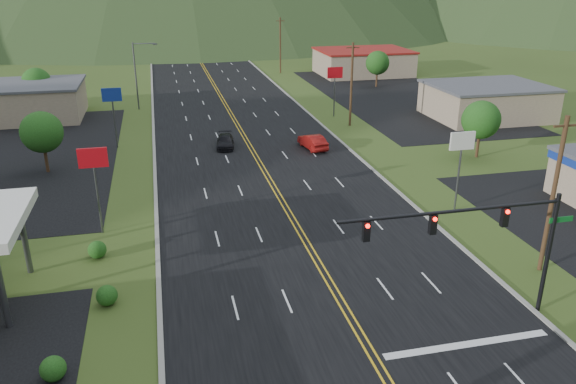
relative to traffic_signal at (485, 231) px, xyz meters
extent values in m
cylinder|color=black|center=(4.02, 0.00, -1.83)|extent=(0.24, 0.24, 7.00)
cylinder|color=black|center=(-1.98, 0.00, 1.27)|extent=(12.00, 0.18, 0.18)
cube|color=#0C591E|center=(4.42, 0.00, 0.17)|extent=(1.40, 0.06, 0.30)
cube|color=black|center=(1.02, 0.00, 0.67)|extent=(0.35, 0.28, 1.05)
sphere|color=#FF0C05|center=(1.02, -0.18, 1.02)|extent=(0.22, 0.22, 0.22)
cube|color=black|center=(-2.98, 0.00, 0.67)|extent=(0.35, 0.28, 1.05)
sphere|color=#FF0C05|center=(-2.98, -0.18, 1.02)|extent=(0.22, 0.22, 0.22)
cube|color=black|center=(-6.48, 0.00, 0.67)|extent=(0.35, 0.28, 1.05)
sphere|color=#FF0C05|center=(-6.48, -0.18, 1.02)|extent=(0.22, 0.22, 0.22)
cylinder|color=#59595E|center=(-18.48, 56.00, -0.83)|extent=(0.20, 0.20, 9.00)
cylinder|color=#59595E|center=(-17.04, 56.00, 3.47)|extent=(2.88, 0.12, 0.12)
cube|color=#59595E|center=(-15.60, 56.00, 3.37)|extent=(0.60, 0.25, 0.18)
cylinder|color=#59595E|center=(-24.48, 5.00, -2.83)|extent=(0.36, 0.36, 5.00)
cylinder|color=#59595E|center=(-24.48, 11.00, -2.83)|extent=(0.36, 0.36, 5.00)
cube|color=tan|center=(-34.48, 54.00, -3.23)|extent=(18.00, 11.00, 4.20)
cube|color=#4C4C51|center=(-34.48, 54.00, -0.98)|extent=(18.40, 11.40, 0.30)
cube|color=tan|center=(25.52, 41.00, -3.33)|extent=(14.00, 11.00, 4.00)
cube|color=#4C4C51|center=(25.52, 41.00, -1.18)|extent=(14.40, 11.40, 0.30)
cube|color=tan|center=(21.52, 76.00, -3.23)|extent=(16.00, 12.00, 4.20)
cube|color=maroon|center=(21.52, 76.00, -0.98)|extent=(16.40, 12.40, 0.30)
cylinder|color=#59595E|center=(-20.48, 16.00, -2.83)|extent=(0.16, 0.16, 5.00)
cube|color=#B10A13|center=(-20.48, 16.00, 0.37)|extent=(2.00, 0.18, 1.40)
cylinder|color=#59595E|center=(-20.48, 38.00, -2.83)|extent=(0.16, 0.16, 5.00)
cube|color=navy|center=(-20.48, 38.00, 0.37)|extent=(2.00, 0.18, 1.40)
cylinder|color=#59595E|center=(6.52, 14.00, -2.83)|extent=(0.16, 0.16, 5.00)
cube|color=white|center=(6.52, 14.00, 0.37)|extent=(2.00, 0.18, 1.40)
cylinder|color=#59595E|center=(6.52, 46.00, -2.83)|extent=(0.16, 0.16, 5.00)
cube|color=#B10A13|center=(6.52, 46.00, 0.37)|extent=(2.00, 0.18, 1.40)
cylinder|color=#382314|center=(-26.48, 31.00, -3.83)|extent=(0.30, 0.30, 3.00)
sphere|color=#1A3E11|center=(-26.48, 31.00, -1.43)|extent=(3.84, 3.84, 3.84)
cylinder|color=#382314|center=(-31.48, 58.00, -3.83)|extent=(0.30, 0.30, 3.00)
sphere|color=#1A3E11|center=(-31.48, 58.00, -1.43)|extent=(3.84, 3.84, 3.84)
cylinder|color=#382314|center=(15.52, 26.00, -3.83)|extent=(0.30, 0.30, 3.00)
sphere|color=#1A3E11|center=(15.52, 26.00, -1.43)|extent=(3.84, 3.84, 3.84)
cylinder|color=#382314|center=(19.52, 64.00, -3.83)|extent=(0.30, 0.30, 3.00)
sphere|color=#1A3E11|center=(19.52, 64.00, -1.43)|extent=(3.84, 3.84, 3.84)
cylinder|color=#382314|center=(7.02, 4.00, -0.33)|extent=(0.28, 0.28, 10.00)
cube|color=#382314|center=(7.02, 4.00, 4.07)|extent=(1.60, 0.12, 0.12)
cylinder|color=#382314|center=(7.02, 41.00, -0.33)|extent=(0.28, 0.28, 10.00)
cube|color=#382314|center=(7.02, 41.00, 4.07)|extent=(1.60, 0.12, 0.12)
cylinder|color=#382314|center=(7.02, 81.00, -0.33)|extent=(0.28, 0.28, 10.00)
cube|color=#382314|center=(7.02, 81.00, 4.07)|extent=(1.60, 0.12, 0.12)
cylinder|color=#382314|center=(7.02, 121.00, -0.33)|extent=(0.28, 0.28, 10.00)
cube|color=#382314|center=(7.02, 121.00, 4.07)|extent=(1.60, 0.12, 0.12)
imported|color=black|center=(-9.10, 35.21, -4.69)|extent=(2.35, 4.59, 1.27)
imported|color=maroon|center=(-0.09, 32.55, -4.56)|extent=(2.35, 4.88, 1.54)
camera|label=1|loc=(-15.70, -22.97, 12.29)|focal=35.00mm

